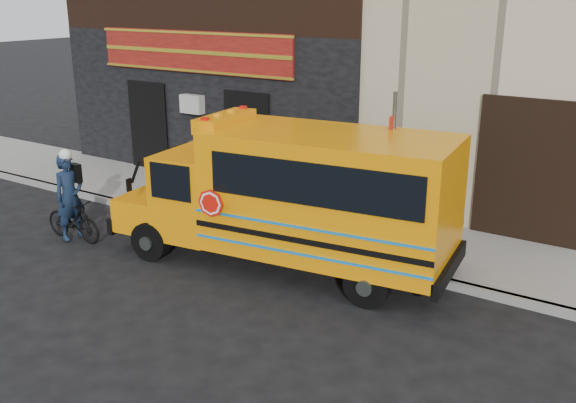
% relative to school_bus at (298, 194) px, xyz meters
% --- Properties ---
extents(ground, '(120.00, 120.00, 0.00)m').
position_rel_school_bus_xyz_m(ground, '(-0.61, -1.85, -1.51)').
color(ground, black).
rests_on(ground, ground).
extents(curb, '(40.00, 0.20, 0.15)m').
position_rel_school_bus_xyz_m(curb, '(-0.61, 0.75, -1.43)').
color(curb, gray).
rests_on(curb, ground).
extents(sidewalk, '(40.00, 3.00, 0.15)m').
position_rel_school_bus_xyz_m(sidewalk, '(-0.61, 2.25, -1.43)').
color(sidewalk, slate).
rests_on(sidewalk, ground).
extents(school_bus, '(7.10, 2.93, 2.92)m').
position_rel_school_bus_xyz_m(school_bus, '(0.00, 0.00, 0.00)').
color(school_bus, black).
rests_on(school_bus, ground).
extents(sign_pole, '(0.07, 0.30, 3.43)m').
position_rel_school_bus_xyz_m(sign_pole, '(1.39, 1.12, 0.37)').
color(sign_pole, '#3E4540').
rests_on(sign_pole, ground).
extents(bicycle, '(1.58, 0.51, 0.94)m').
position_rel_school_bus_xyz_m(bicycle, '(-4.88, -1.42, -1.04)').
color(bicycle, black).
rests_on(bicycle, ground).
extents(cyclist, '(0.53, 0.74, 1.88)m').
position_rel_school_bus_xyz_m(cyclist, '(-4.91, -1.42, -0.57)').
color(cyclist, '#111E33').
rests_on(cyclist, ground).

